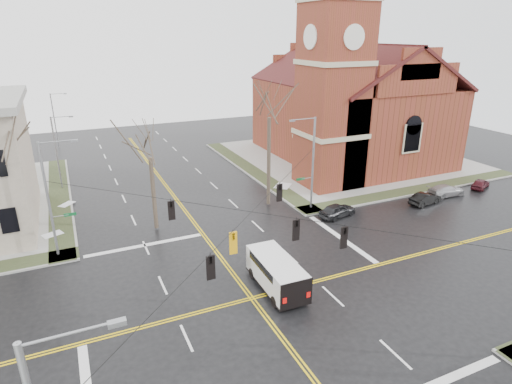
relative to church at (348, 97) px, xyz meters
name	(u,v)px	position (x,y,z in m)	size (l,w,h in m)	color
ground	(252,298)	(-24.76, -24.78, -8.43)	(120.00, 120.00, 0.00)	black
sidewalks	(252,297)	(-24.76, -24.78, -8.36)	(80.00, 80.00, 0.17)	gray
road_markings	(252,298)	(-24.76, -24.78, -8.43)	(100.00, 100.00, 0.01)	gold
church	(348,97)	(0.00, 0.00, 0.00)	(24.28, 27.48, 27.50)	brown
signal_pole_ne	(311,161)	(-13.44, -13.28, -3.48)	(2.75, 0.22, 9.00)	gray
signal_pole_nw	(50,197)	(-36.09, -13.28, -3.48)	(2.75, 0.22, 9.00)	gray
span_wires	(252,212)	(-24.76, -24.78, -2.23)	(23.02, 23.02, 0.03)	black
traffic_signals	(256,227)	(-24.76, -25.45, -2.98)	(8.21, 8.26, 1.30)	black
streetlight_north_a	(57,150)	(-35.42, 3.22, -3.97)	(2.30, 0.20, 8.00)	gray
streetlight_north_b	(55,118)	(-35.42, 23.22, -3.97)	(2.30, 0.20, 8.00)	gray
cargo_van	(275,270)	(-22.76, -24.16, -7.14)	(2.37, 5.80, 2.18)	silver
parked_car_a	(337,210)	(-12.02, -15.98, -7.77)	(1.56, 3.88, 1.32)	black
parked_car_b	(425,199)	(-2.07, -17.03, -7.83)	(1.28, 3.68, 1.21)	black
parked_car_c	(446,190)	(1.78, -16.15, -7.82)	(1.73, 4.26, 1.24)	#ABAAAD
parked_car_d	(481,184)	(7.14, -16.02, -7.87)	(1.32, 3.29, 1.12)	#43131A
tree_nw_far	(2,147)	(-38.81, -10.68, 0.03)	(4.00, 4.00, 11.70)	#3B3125
tree_nw_near	(150,152)	(-28.20, -11.61, -1.38)	(4.00, 4.00, 9.71)	#3B3125
tree_ne	(269,111)	(-16.65, -10.61, 1.07)	(4.00, 4.00, 13.17)	#3B3125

